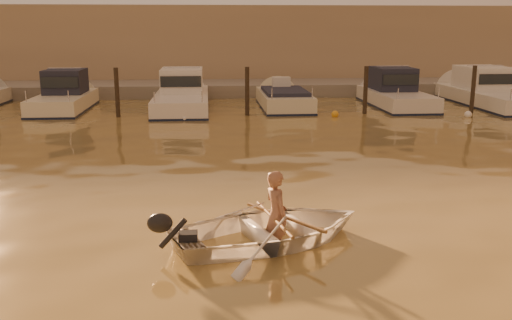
{
  "coord_description": "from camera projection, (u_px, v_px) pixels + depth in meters",
  "views": [
    {
      "loc": [
        -1.85,
        -9.73,
        3.62
      ],
      "look_at": [
        -0.81,
        2.44,
        0.75
      ],
      "focal_mm": 40.0,
      "sensor_mm": 36.0,
      "label": 1
    }
  ],
  "objects": [
    {
      "name": "fender_c",
      "position": [
        185.0,
        118.0,
        22.43
      ],
      "size": [
        0.3,
        0.3,
        0.3
      ],
      "primitive_type": "sphere",
      "color": "silver",
      "rests_on": "ground_plane"
    },
    {
      "name": "moored_boat_4",
      "position": [
        396.0,
        93.0,
        26.37
      ],
      "size": [
        2.16,
        6.7,
        1.75
      ],
      "primitive_type": null,
      "color": "silver",
      "rests_on": "ground_plane"
    },
    {
      "name": "moored_boat_2",
      "position": [
        182.0,
        95.0,
        25.55
      ],
      "size": [
        2.32,
        7.75,
        1.75
      ],
      "primitive_type": null,
      "color": "white",
      "rests_on": "ground_plane"
    },
    {
      "name": "oar_starboard",
      "position": [
        274.0,
        218.0,
        9.73
      ],
      "size": [
        0.41,
        2.08,
        0.13
      ],
      "primitive_type": "cylinder",
      "rotation": [
        1.54,
        0.0,
        0.17
      ],
      "color": "brown",
      "rests_on": "dinghy"
    },
    {
      "name": "moored_boat_5",
      "position": [
        491.0,
        92.0,
        26.75
      ],
      "size": [
        2.52,
        8.36,
        1.75
      ],
      "primitive_type": null,
      "color": "silver",
      "rests_on": "ground_plane"
    },
    {
      "name": "waterfront_building",
      "position": [
        236.0,
        46.0,
        36.06
      ],
      "size": [
        46.0,
        7.0,
        4.8
      ],
      "primitive_type": "cube",
      "color": "#9E8466",
      "rests_on": "quay"
    },
    {
      "name": "fender_d",
      "position": [
        335.0,
        114.0,
        23.38
      ],
      "size": [
        0.3,
        0.3,
        0.3
      ],
      "primitive_type": "sphere",
      "color": "orange",
      "rests_on": "ground_plane"
    },
    {
      "name": "piling_4",
      "position": [
        473.0,
        91.0,
        24.39
      ],
      "size": [
        0.18,
        0.18,
        2.2
      ],
      "primitive_type": "cylinder",
      "color": "#2D2319",
      "rests_on": "ground_plane"
    },
    {
      "name": "outboard_motor",
      "position": [
        187.0,
        240.0,
        9.13
      ],
      "size": [
        0.98,
        0.68,
        0.7
      ],
      "primitive_type": null,
      "rotation": [
        0.0,
        0.0,
        0.34
      ],
      "color": "black",
      "rests_on": "dinghy"
    },
    {
      "name": "quay",
      "position": [
        241.0,
        91.0,
        31.24
      ],
      "size": [
        52.0,
        4.0,
        1.0
      ],
      "primitive_type": "cube",
      "color": "gray",
      "rests_on": "ground_plane"
    },
    {
      "name": "ground_plane",
      "position": [
        311.0,
        229.0,
        10.42
      ],
      "size": [
        160.0,
        160.0,
        0.0
      ],
      "primitive_type": "plane",
      "color": "olive",
      "rests_on": "ground"
    },
    {
      "name": "person",
      "position": [
        276.0,
        215.0,
        9.74
      ],
      "size": [
        0.54,
        0.66,
        1.55
      ],
      "primitive_type": "imported",
      "rotation": [
        0.0,
        0.0,
        1.91
      ],
      "color": "#936149",
      "rests_on": "dinghy"
    },
    {
      "name": "piling_3",
      "position": [
        365.0,
        93.0,
        24.0
      ],
      "size": [
        0.18,
        0.18,
        2.2
      ],
      "primitive_type": "cylinder",
      "color": "#2D2319",
      "rests_on": "ground_plane"
    },
    {
      "name": "moored_boat_1",
      "position": [
        64.0,
        96.0,
        25.11
      ],
      "size": [
        2.06,
        6.18,
        1.75
      ],
      "primitive_type": null,
      "color": "#EBE3C4",
      "rests_on": "ground_plane"
    },
    {
      "name": "oar_port",
      "position": [
        284.0,
        217.0,
        9.81
      ],
      "size": [
        1.15,
        1.82,
        0.13
      ],
      "primitive_type": "cylinder",
      "rotation": [
        1.54,
        0.0,
        0.55
      ],
      "color": "brown",
      "rests_on": "dinghy"
    },
    {
      "name": "dinghy",
      "position": [
        271.0,
        229.0,
        9.75
      ],
      "size": [
        4.08,
        3.48,
        0.72
      ],
      "primitive_type": "imported",
      "rotation": [
        0.0,
        0.0,
        1.91
      ],
      "color": "white",
      "rests_on": "ground_plane"
    },
    {
      "name": "fender_e",
      "position": [
        468.0,
        115.0,
        23.31
      ],
      "size": [
        0.3,
        0.3,
        0.3
      ],
      "primitive_type": "sphere",
      "color": "white",
      "rests_on": "ground_plane"
    },
    {
      "name": "fender_b",
      "position": [
        62.0,
        116.0,
        22.98
      ],
      "size": [
        0.3,
        0.3,
        0.3
      ],
      "primitive_type": "sphere",
      "color": "orange",
      "rests_on": "ground_plane"
    },
    {
      "name": "moored_boat_3",
      "position": [
        284.0,
        103.0,
        26.02
      ],
      "size": [
        2.1,
        6.04,
        0.95
      ],
      "primitive_type": null,
      "color": "beige",
      "rests_on": "ground_plane"
    },
    {
      "name": "piling_2",
      "position": [
        247.0,
        94.0,
        23.58
      ],
      "size": [
        0.18,
        0.18,
        2.2
      ],
      "primitive_type": "cylinder",
      "color": "#2D2319",
      "rests_on": "ground_plane"
    },
    {
      "name": "piling_1",
      "position": [
        117.0,
        95.0,
        23.14
      ],
      "size": [
        0.18,
        0.18,
        2.2
      ],
      "primitive_type": "cylinder",
      "color": "#2D2319",
      "rests_on": "ground_plane"
    }
  ]
}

